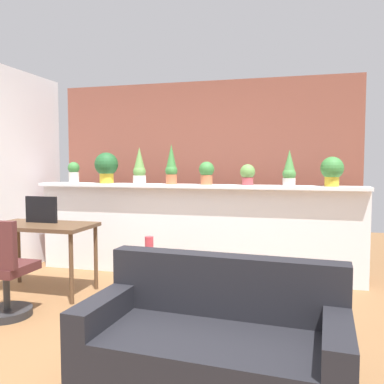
# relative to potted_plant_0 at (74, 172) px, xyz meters

# --- Properties ---
(ground_plane) EXTENTS (12.00, 12.00, 0.00)m
(ground_plane) POSITION_rel_potted_plant_0_xyz_m (1.59, -1.93, -1.29)
(ground_plane) COLOR brown
(divider_wall) EXTENTS (4.07, 0.16, 1.10)m
(divider_wall) POSITION_rel_potted_plant_0_xyz_m (1.59, 0.07, -0.74)
(divider_wall) COLOR white
(divider_wall) RESTS_ON ground
(plant_shelf) EXTENTS (4.07, 0.31, 0.04)m
(plant_shelf) POSITION_rel_potted_plant_0_xyz_m (1.59, 0.03, -0.17)
(plant_shelf) COLOR white
(plant_shelf) RESTS_ON divider_wall
(brick_wall_behind) EXTENTS (4.07, 0.10, 2.50)m
(brick_wall_behind) POSITION_rel_potted_plant_0_xyz_m (1.59, 0.67, -0.04)
(brick_wall_behind) COLOR brown
(brick_wall_behind) RESTS_ON ground
(potted_plant_0) EXTENTS (0.15, 0.15, 0.27)m
(potted_plant_0) POSITION_rel_potted_plant_0_xyz_m (0.00, 0.00, 0.00)
(potted_plant_0) COLOR silver
(potted_plant_0) RESTS_ON plant_shelf
(potted_plant_1) EXTENTS (0.30, 0.30, 0.40)m
(potted_plant_1) POSITION_rel_potted_plant_0_xyz_m (0.45, 0.03, 0.07)
(potted_plant_1) COLOR gold
(potted_plant_1) RESTS_ON plant_shelf
(potted_plant_2) EXTENTS (0.16, 0.16, 0.46)m
(potted_plant_2) POSITION_rel_potted_plant_0_xyz_m (0.90, 0.06, 0.06)
(potted_plant_2) COLOR silver
(potted_plant_2) RESTS_ON plant_shelf
(potted_plant_3) EXTENTS (0.15, 0.15, 0.49)m
(potted_plant_3) POSITION_rel_potted_plant_0_xyz_m (1.34, 0.02, 0.08)
(potted_plant_3) COLOR #C66B42
(potted_plant_3) RESTS_ON plant_shelf
(potted_plant_4) EXTENTS (0.19, 0.19, 0.28)m
(potted_plant_4) POSITION_rel_potted_plant_0_xyz_m (1.78, 0.04, 0.00)
(potted_plant_4) COLOR #C66B42
(potted_plant_4) RESTS_ON plant_shelf
(potted_plant_5) EXTENTS (0.18, 0.18, 0.25)m
(potted_plant_5) POSITION_rel_potted_plant_0_xyz_m (2.27, 0.03, -0.01)
(potted_plant_5) COLOR #B7474C
(potted_plant_5) RESTS_ON plant_shelf
(potted_plant_6) EXTENTS (0.15, 0.15, 0.41)m
(potted_plant_6) POSITION_rel_potted_plant_0_xyz_m (2.75, -0.01, 0.04)
(potted_plant_6) COLOR silver
(potted_plant_6) RESTS_ON plant_shelf
(potted_plant_7) EXTENTS (0.25, 0.25, 0.33)m
(potted_plant_7) POSITION_rel_potted_plant_0_xyz_m (3.21, 0.01, 0.04)
(potted_plant_7) COLOR gold
(potted_plant_7) RESTS_ON plant_shelf
(desk) EXTENTS (1.10, 0.60, 0.75)m
(desk) POSITION_rel_potted_plant_0_xyz_m (0.19, -0.97, -0.63)
(desk) COLOR brown
(desk) RESTS_ON ground
(tv_monitor) EXTENTS (0.38, 0.04, 0.29)m
(tv_monitor) POSITION_rel_potted_plant_0_xyz_m (0.13, -0.89, -0.40)
(tv_monitor) COLOR black
(tv_monitor) RESTS_ON desk
(office_chair) EXTENTS (0.46, 0.47, 0.91)m
(office_chair) POSITION_rel_potted_plant_0_xyz_m (0.30, -1.72, -0.90)
(office_chair) COLOR #262628
(office_chair) RESTS_ON ground
(side_cube_shelf) EXTENTS (0.40, 0.41, 0.50)m
(side_cube_shelf) POSITION_rel_potted_plant_0_xyz_m (1.41, -1.00, -1.04)
(side_cube_shelf) COLOR #4C4238
(side_cube_shelf) RESTS_ON ground
(vase_on_shelf) EXTENTS (0.09, 0.09, 0.17)m
(vase_on_shelf) POSITION_rel_potted_plant_0_xyz_m (1.41, -0.96, -0.71)
(vase_on_shelf) COLOR #CC3D47
(vase_on_shelf) RESTS_ON side_cube_shelf
(couch) EXTENTS (1.61, 0.86, 0.80)m
(couch) POSITION_rel_potted_plant_0_xyz_m (2.38, -2.39, -1.01)
(couch) COLOR black
(couch) RESTS_ON ground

